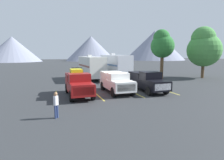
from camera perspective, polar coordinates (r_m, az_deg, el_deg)
ground_plane at (r=19.28m, az=0.48°, el=-3.74°), size 240.00×240.00×0.00m
pickup_truck_a at (r=17.86m, az=-10.16°, el=-0.89°), size 2.14×5.45×2.59m
pickup_truck_b at (r=19.17m, az=1.16°, el=-0.39°), size 2.20×5.29×2.05m
pickup_truck_c at (r=20.23m, az=10.52°, el=-0.18°), size 2.15×5.69×2.10m
lot_stripe_a at (r=17.87m, az=-16.32°, el=-5.00°), size 0.12×5.50×0.01m
lot_stripe_b at (r=18.33m, az=-4.59°, el=-4.37°), size 0.12×5.50×0.01m
lot_stripe_c at (r=19.51m, az=6.13°, el=-3.63°), size 0.12×5.50×0.01m
lot_stripe_d at (r=21.28m, az=15.33°, el=-2.90°), size 0.12×5.50×0.01m
camper_trailer_a at (r=28.76m, az=-6.22°, el=4.07°), size 2.90×8.56×3.74m
camper_trailer_b at (r=29.26m, az=1.00°, el=4.42°), size 2.83×8.80×3.98m
person_a at (r=12.02m, az=-16.57°, el=-6.76°), size 0.30×0.30×1.62m
tree_a at (r=30.54m, az=14.95°, el=10.39°), size 3.62×3.62×7.60m
tree_b at (r=33.73m, az=26.00°, el=8.91°), size 5.26×5.26×8.15m
mountain_ridge at (r=105.03m, az=-6.95°, el=9.75°), size 143.33×39.20×17.74m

